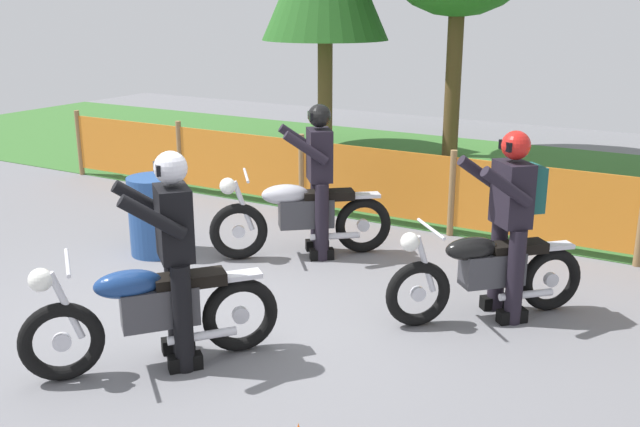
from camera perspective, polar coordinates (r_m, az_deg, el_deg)
The scene contains 10 objects.
ground at distance 6.65m, azimuth -9.08°, elevation -8.25°, with size 24.00×24.00×0.02m, color slate.
grass_verge at distance 12.10m, azimuth 10.61°, elevation 3.10°, with size 24.00×6.20×0.01m, color #386B2D.
barrier_fence at distance 9.18m, azimuth 4.16°, elevation 2.54°, with size 10.64×0.08×1.05m.
motorcycle_lead at distance 7.96m, azimuth -1.55°, elevation -0.17°, with size 1.63×1.38×0.96m.
motorcycle_trailing at distance 5.74m, azimuth -13.11°, elevation -7.50°, with size 1.34×1.60×0.94m.
motorcycle_third at distance 6.58m, azimuth 12.95°, elevation -4.53°, with size 1.41×1.41×0.90m.
rider_lead at distance 7.87m, azimuth -0.16°, elevation 3.05°, with size 0.73×0.73×1.69m.
rider_trailing at distance 5.60m, azimuth -11.47°, elevation -2.94°, with size 0.72×0.73×1.69m.
rider_third at distance 6.52m, azimuth 14.84°, elevation -0.08°, with size 0.77×0.76×1.69m.
spare_drum at distance 8.26m, azimuth -12.85°, elevation -0.16°, with size 0.58×0.58×0.88m, color navy.
Camera 1 is at (3.89, -4.63, 2.75)m, focal length 40.62 mm.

